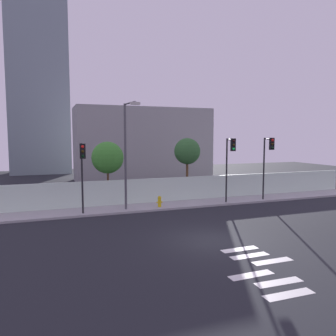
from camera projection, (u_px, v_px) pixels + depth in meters
The scene contains 13 objects.
ground_plane at pixel (213, 240), 16.16m from camera, with size 80.00×80.00×0.00m, color #202228.
sidewalk at pixel (160, 206), 23.81m from camera, with size 36.00×2.40×0.15m, color #A1A1A1.
perimeter_wall at pixel (154, 190), 24.92m from camera, with size 36.00×0.18×1.80m, color silver.
crosswalk_marking at pixel (262, 268), 12.77m from camera, with size 3.41×4.71×0.01m.
traffic_light_left at pixel (82, 163), 20.22m from camera, with size 0.35×1.74×4.54m.
traffic_light_center at pixel (230, 156), 23.91m from camera, with size 0.51×1.57×4.83m.
traffic_light_right at pixel (268, 155), 25.09m from camera, with size 0.53×1.52×4.87m.
street_lamp_curbside at pixel (127, 148), 21.84m from camera, with size 0.62×2.12×7.14m.
fire_hydrant at pixel (160, 201), 23.19m from camera, with size 0.44×0.26×0.78m.
roadside_tree_leftmost at pixel (108, 158), 24.83m from camera, with size 2.42×2.42×4.73m.
roadside_tree_midleft at pixel (187, 152), 27.05m from camera, with size 2.16×2.16×4.99m.
low_building_distant at pixel (143, 144), 38.77m from camera, with size 15.52×6.00×8.39m, color #949494.
tower_on_skyline at pixel (38, 71), 45.10m from camera, with size 7.87×5.00×28.26m, color gray.
Camera 1 is at (-7.55, -14.00, 5.08)m, focal length 35.13 mm.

